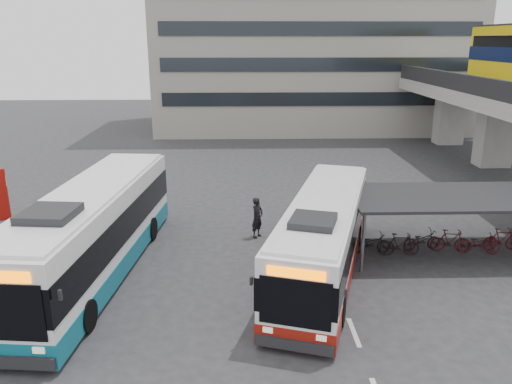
{
  "coord_description": "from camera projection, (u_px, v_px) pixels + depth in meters",
  "views": [
    {
      "loc": [
        -0.94,
        -16.45,
        8.74
      ],
      "look_at": [
        -0.3,
        5.48,
        2.0
      ],
      "focal_mm": 35.0,
      "sensor_mm": 36.0,
      "label": 1
    }
  ],
  "objects": [
    {
      "name": "ground",
      "position": [
        269.0,
        288.0,
        18.31
      ],
      "size": [
        120.0,
        120.0,
        0.0
      ],
      "primitive_type": "plane",
      "color": "#28282B",
      "rests_on": "ground"
    },
    {
      "name": "bike_shelter",
      "position": [
        465.0,
        223.0,
        21.03
      ],
      "size": [
        10.0,
        4.0,
        2.54
      ],
      "color": "#595B60",
      "rests_on": "ground"
    },
    {
      "name": "road_markings",
      "position": [
        354.0,
        332.0,
        15.51
      ],
      "size": [
        0.15,
        7.6,
        0.01
      ],
      "color": "beige",
      "rests_on": "ground"
    },
    {
      "name": "bus_main",
      "position": [
        323.0,
        237.0,
        18.99
      ],
      "size": [
        5.57,
        11.27,
        3.27
      ],
      "rotation": [
        0.0,
        0.0,
        -0.3
      ],
      "color": "white",
      "rests_on": "ground"
    },
    {
      "name": "bus_teal",
      "position": [
        93.0,
        232.0,
        18.96
      ],
      "size": [
        3.89,
        12.64,
        3.68
      ],
      "rotation": [
        0.0,
        0.0,
        -0.1
      ],
      "color": "white",
      "rests_on": "ground"
    },
    {
      "name": "pedestrian",
      "position": [
        257.0,
        218.0,
        22.73
      ],
      "size": [
        0.78,
        0.83,
        1.9
      ],
      "primitive_type": "imported",
      "rotation": [
        0.0,
        0.0,
        0.94
      ],
      "color": "black",
      "rests_on": "ground"
    },
    {
      "name": "sign_totem_north",
      "position": [
        2.0,
        194.0,
        24.82
      ],
      "size": [
        0.57,
        0.27,
        2.64
      ],
      "rotation": [
        0.0,
        0.0,
        0.2
      ],
      "color": "#950E09",
      "rests_on": "ground"
    }
  ]
}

